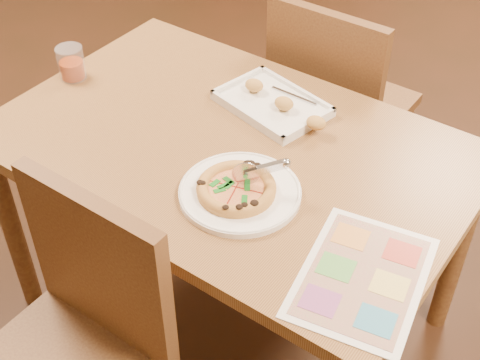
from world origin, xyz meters
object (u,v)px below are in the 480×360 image
Objects in this scene: dining_table at (230,167)px; chair_far at (334,91)px; pizza at (236,188)px; glass_tumbler at (71,65)px; plate at (240,193)px; menu at (362,277)px; pizza_cutter at (260,170)px; appetizer_tray at (274,105)px; chair_near at (78,324)px.

chair_far is (-0.00, 0.60, -0.07)m from dining_table.
pizza is 0.75m from glass_tumbler.
chair_far reaches higher than plate.
menu is (0.52, -0.22, 0.09)m from dining_table.
pizza_cutter is at bearing 41.14° from plate.
chair_near is at bearing -90.63° from appetizer_tray.
dining_table is at bearing 90.00° from chair_near.
chair_near is at bearing -107.84° from pizza.
glass_tumbler is at bearing 135.22° from chair_near.
chair_near is (0.00, -0.60, -0.07)m from dining_table.
chair_far is 0.80m from pizza.
pizza is (0.14, -0.16, 0.11)m from dining_table.
chair_far is at bearing 100.89° from plate.
dining_table is 11.12× the size of pizza_cutter.
glass_tumbler reaches higher than plate.
pizza_cutter is at bearing 45.26° from pizza.
menu is at bearing -49.69° from pizza_cutter.
pizza_cutter is at bearing -7.99° from glass_tumbler.
pizza_cutter reaches higher than menu.
appetizer_tray reaches higher than dining_table.
glass_tumbler is at bearing 46.10° from chair_far.
plate reaches higher than dining_table.
dining_table is 0.61m from chair_far.
menu is at bearing -39.60° from appetizer_tray.
glass_tumbler is at bearing 169.73° from menu.
menu is (0.51, -0.42, -0.01)m from appetizer_tray.
chair_far is 1.29× the size of menu.
dining_table is 0.23m from appetizer_tray.
pizza_cutter is 0.36m from menu.
dining_table is at bearing 133.31° from plate.
pizza is at bearing -115.50° from plate.
pizza is 0.53× the size of appetizer_tray.
pizza is (0.14, 0.44, 0.18)m from chair_near.
chair_near is 2.36× the size of pizza.
plate is 0.38m from menu.
chair_near is at bearing -145.09° from pizza_cutter.
pizza_cutter reaches higher than dining_table.
chair_near reaches higher than glass_tumbler.
pizza is 0.08m from pizza_cutter.
plate is at bearing -46.69° from dining_table.
glass_tumbler is 1.13m from menu.
chair_near reaches higher than dining_table.
chair_far is 4.56× the size of glass_tumbler.
dining_table is 12.61× the size of glass_tumbler.
chair_far reaches higher than pizza.
plate reaches higher than menu.
pizza is (-0.00, -0.01, 0.02)m from plate.
menu is (0.34, -0.09, -0.08)m from pizza_cutter.
pizza_cutter is at bearing 164.62° from menu.
appetizer_tray is at bearing 140.40° from menu.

